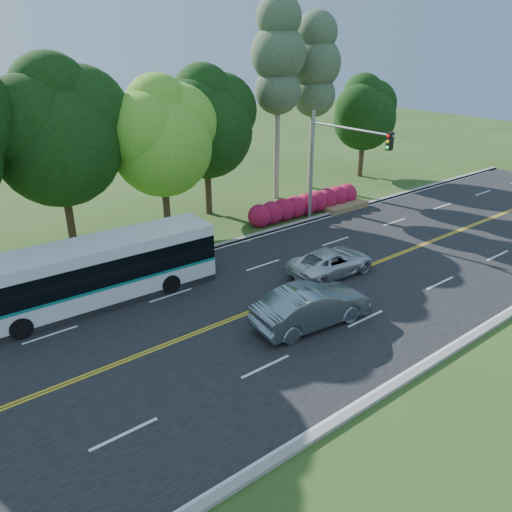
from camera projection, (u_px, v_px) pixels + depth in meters
ground at (316, 286)px, 24.08m from camera, size 120.00×120.00×0.00m
road at (316, 286)px, 24.08m from camera, size 60.00×14.00×0.02m
curb_north at (231, 242)px, 29.21m from camera, size 60.00×0.30×0.15m
curb_south at (449, 352)px, 18.89m from camera, size 60.00×0.30×0.15m
grass_verge at (213, 233)px, 30.56m from camera, size 60.00×4.00×0.10m
lane_markings at (315, 287)px, 24.02m from camera, size 57.60×13.82×0.00m
tree_row at (99, 124)px, 27.25m from camera, size 44.70×9.10×13.84m
bougainvillea_hedge at (308, 204)px, 33.74m from camera, size 9.50×2.25×1.50m
traffic_signal at (334, 154)px, 29.80m from camera, size 0.42×6.10×7.00m
transit_bus at (95, 274)px, 22.03m from camera, size 11.05×2.73×2.87m
sedan at (311, 306)px, 20.54m from camera, size 5.30×2.30×1.69m
suv at (332, 262)px, 25.11m from camera, size 4.76×2.35×1.30m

